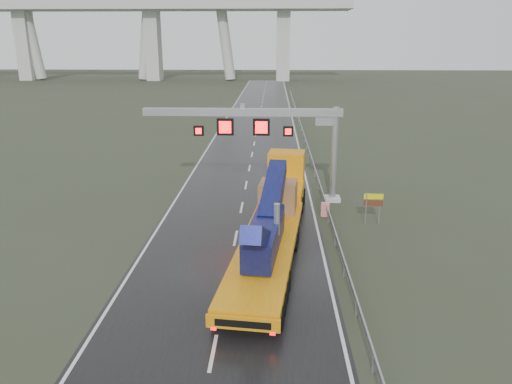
{
  "coord_description": "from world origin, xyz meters",
  "views": [
    {
      "loc": [
        2.3,
        -18.95,
        11.85
      ],
      "look_at": [
        1.3,
        9.53,
        3.2
      ],
      "focal_mm": 35.0,
      "sensor_mm": 36.0,
      "label": 1
    }
  ],
  "objects_px": {
    "heavy_haul_truck": "(276,209)",
    "exit_sign_pair": "(373,203)",
    "striped_barrier": "(325,210)",
    "sign_gantry": "(271,128)"
  },
  "relations": [
    {
      "from": "sign_gantry",
      "to": "exit_sign_pair",
      "type": "distance_m",
      "value": 9.52
    },
    {
      "from": "sign_gantry",
      "to": "striped_barrier",
      "type": "distance_m",
      "value": 7.38
    },
    {
      "from": "heavy_haul_truck",
      "to": "exit_sign_pair",
      "type": "bearing_deg",
      "value": 26.76
    },
    {
      "from": "striped_barrier",
      "to": "exit_sign_pair",
      "type": "bearing_deg",
      "value": -16.53
    },
    {
      "from": "sign_gantry",
      "to": "heavy_haul_truck",
      "type": "relative_size",
      "value": 0.73
    },
    {
      "from": "sign_gantry",
      "to": "exit_sign_pair",
      "type": "relative_size",
      "value": 6.81
    },
    {
      "from": "exit_sign_pair",
      "to": "striped_barrier",
      "type": "bearing_deg",
      "value": 155.18
    },
    {
      "from": "exit_sign_pair",
      "to": "striped_barrier",
      "type": "xyz_separation_m",
      "value": [
        -3.0,
        1.51,
        -1.04
      ]
    },
    {
      "from": "heavy_haul_truck",
      "to": "striped_barrier",
      "type": "xyz_separation_m",
      "value": [
        3.5,
        3.9,
        -1.34
      ]
    },
    {
      "from": "heavy_haul_truck",
      "to": "striped_barrier",
      "type": "height_order",
      "value": "heavy_haul_truck"
    }
  ]
}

